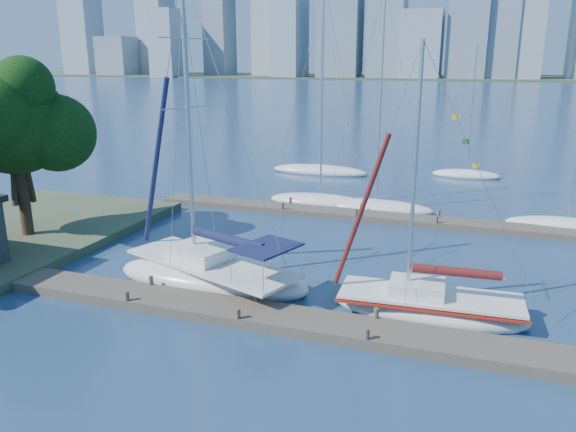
% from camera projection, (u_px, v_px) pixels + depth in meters
% --- Properties ---
extents(ground, '(700.00, 700.00, 0.00)m').
position_uv_depth(ground, '(248.00, 318.00, 22.46)').
color(ground, navy).
rests_on(ground, ground).
extents(near_dock, '(26.00, 2.00, 0.40)m').
position_uv_depth(near_dock, '(247.00, 313.00, 22.41)').
color(near_dock, '#4C4137').
rests_on(near_dock, ground).
extents(far_dock, '(30.00, 1.80, 0.36)m').
position_uv_depth(far_dock, '(374.00, 216.00, 36.32)').
color(far_dock, '#4C4137').
rests_on(far_dock, ground).
extents(far_shore, '(800.00, 100.00, 1.50)m').
position_uv_depth(far_shore, '(475.00, 78.00, 313.25)').
color(far_shore, '#38472D').
rests_on(far_shore, ground).
extents(tree, '(7.70, 7.02, 10.21)m').
position_uv_depth(tree, '(14.00, 120.00, 29.88)').
color(tree, black).
rests_on(tree, ground).
extents(sailboat_navy, '(9.88, 6.02, 14.26)m').
position_uv_depth(sailboat_navy, '(211.00, 263.00, 25.55)').
color(sailboat_navy, silver).
rests_on(sailboat_navy, ground).
extents(sailboat_maroon, '(7.86, 2.96, 11.25)m').
position_uv_depth(sailboat_maroon, '(430.00, 295.00, 22.46)').
color(sailboat_maroon, silver).
rests_on(sailboat_maroon, ground).
extents(bg_boat_1, '(7.84, 4.16, 15.21)m').
position_uv_depth(bg_boat_1, '(320.00, 201.00, 39.89)').
color(bg_boat_1, silver).
rests_on(bg_boat_1, ground).
extents(bg_boat_2, '(8.09, 4.76, 14.68)m').
position_uv_depth(bg_boat_2, '(376.00, 206.00, 38.43)').
color(bg_boat_2, silver).
rests_on(bg_boat_2, ground).
extents(bg_boat_4, '(7.23, 2.36, 12.89)m').
position_uv_depth(bg_boat_4, '(568.00, 225.00, 34.12)').
color(bg_boat_4, silver).
rests_on(bg_boat_4, ground).
extents(bg_boat_6, '(9.18, 4.36, 14.09)m').
position_uv_depth(bg_boat_6, '(320.00, 170.00, 50.90)').
color(bg_boat_6, silver).
rests_on(bg_boat_6, ground).
extents(bg_boat_7, '(5.95, 2.41, 11.49)m').
position_uv_depth(bg_boat_7, '(466.00, 174.00, 49.32)').
color(bg_boat_7, silver).
rests_on(bg_boat_7, ground).
extents(skyline, '(503.97, 51.31, 113.67)m').
position_uv_depth(skyline, '(519.00, 5.00, 271.19)').
color(skyline, '#7D92A2').
rests_on(skyline, ground).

